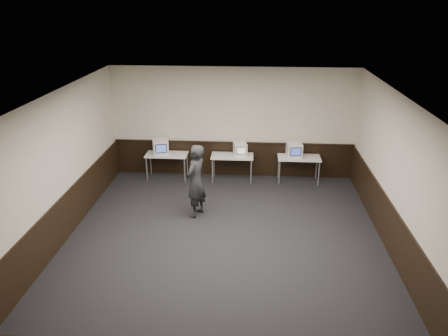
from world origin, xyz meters
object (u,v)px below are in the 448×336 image
object	(u,v)px
desk_center	(232,158)
emac_right	(294,150)
person	(196,181)
desk_right	(299,159)
emac_left	(160,147)
emac_center	(240,149)
desk_left	(167,156)

from	to	relation	value
desk_center	emac_right	bearing A→B (deg)	0.27
emac_right	person	size ratio (longest dim) A/B	0.27
desk_right	emac_left	world-z (taller)	emac_left
desk_right	emac_center	xyz separation A→B (m)	(-1.68, 0.04, 0.25)
emac_center	desk_left	bearing A→B (deg)	169.36
desk_left	person	size ratio (longest dim) A/B	0.67
emac_left	emac_right	size ratio (longest dim) A/B	1.16
emac_left	emac_center	world-z (taller)	emac_left
desk_center	person	world-z (taller)	person
desk_left	emac_right	bearing A→B (deg)	0.13
desk_center	person	distance (m)	2.40
desk_left	desk_right	bearing A→B (deg)	0.00
desk_left	person	xyz separation A→B (m)	(1.15, -2.26, 0.22)
desk_center	emac_left	bearing A→B (deg)	-179.45
emac_right	desk_left	bearing A→B (deg)	173.29
desk_center	desk_right	xyz separation A→B (m)	(1.90, 0.00, 0.00)
desk_left	emac_right	world-z (taller)	emac_right
desk_right	person	world-z (taller)	person
desk_left	emac_center	size ratio (longest dim) A/B	2.68
desk_right	emac_left	bearing A→B (deg)	-179.71
desk_left	desk_center	world-z (taller)	same
desk_center	emac_center	bearing A→B (deg)	11.26
emac_left	emac_right	xyz separation A→B (m)	(3.82, 0.03, -0.01)
desk_right	emac_right	world-z (taller)	emac_right
emac_center	person	distance (m)	2.50
desk_left	desk_right	size ratio (longest dim) A/B	1.00
desk_right	emac_left	xyz separation A→B (m)	(-3.97, -0.02, 0.29)
desk_right	emac_center	world-z (taller)	emac_center
desk_right	person	size ratio (longest dim) A/B	0.67
desk_left	desk_right	world-z (taller)	same
desk_left	emac_left	distance (m)	0.33
emac_center	person	size ratio (longest dim) A/B	0.25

